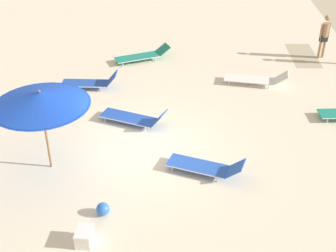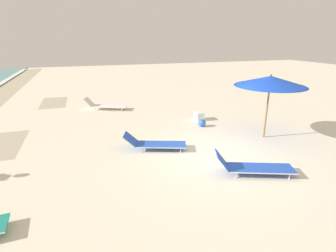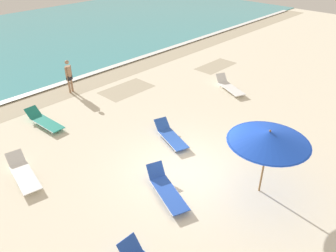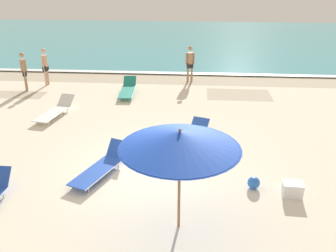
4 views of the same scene
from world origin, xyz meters
name	(u,v)px [view 4 (image 4 of 4)]	position (x,y,z in m)	size (l,w,h in m)	color
ground_plane	(152,171)	(0.00, 0.01, -0.08)	(60.00, 60.00, 0.16)	beige
ocean_water	(182,40)	(0.00, 19.99, 0.03)	(60.00, 20.13, 0.07)	teal
beach_umbrella	(180,140)	(0.88, -2.46, 2.11)	(2.51, 2.51, 2.36)	olive
sun_lounger_beside_umbrella	(191,137)	(1.07, 1.75, 0.21)	(1.25, 2.14, 0.55)	blue
sun_lounger_near_water_left	(55,110)	(-4.19, 3.81, 0.21)	(0.98, 2.31, 0.52)	white
sun_lounger_near_water_right	(101,167)	(-1.38, -0.35, 0.22)	(1.33, 2.21, 0.62)	blue
sun_lounger_mid_beach_pair_b	(128,89)	(-1.88, 6.63, 0.21)	(0.74, 2.28, 0.53)	#1E8475
beachgoer_wading_adult	(24,69)	(-6.62, 6.76, 1.00)	(0.28, 0.42, 1.76)	#A37A5B
beachgoer_shoreline_child	(190,62)	(0.84, 8.79, 1.00)	(0.43, 0.27, 1.76)	#A37A5B
beachgoer_strolling_adult	(45,64)	(-6.00, 7.70, 1.00)	(0.27, 0.45, 1.76)	tan
beach_ball	(254,183)	(2.73, -0.77, 0.16)	(0.32, 0.32, 0.32)	blue
cooler_box	(293,189)	(3.65, -1.05, 0.19)	(0.52, 0.38, 0.37)	white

